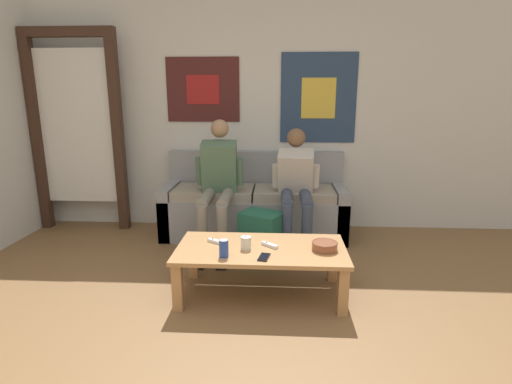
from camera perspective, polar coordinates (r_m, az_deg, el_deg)
name	(u,v)px	position (r m, az deg, el deg)	size (l,w,h in m)	color
wall_back	(249,113)	(4.47, -0.99, 11.18)	(10.00, 0.07, 2.55)	silver
door_frame	(76,121)	(4.77, -24.30, 9.21)	(1.00, 0.10, 2.15)	#382319
couch	(254,207)	(4.29, -0.24, -2.12)	(1.92, 0.67, 0.87)	gray
coffee_table	(261,255)	(3.01, 0.74, -8.92)	(1.25, 0.64, 0.38)	#B27F4C
person_seated_adult	(218,180)	(3.86, -5.49, 1.66)	(0.47, 0.87, 1.24)	gray
person_seated_teen	(296,184)	(3.86, 5.75, 1.11)	(0.47, 0.87, 1.15)	#384256
backpack	(261,238)	(3.64, 0.71, -6.54)	(0.44, 0.41, 0.45)	#1E5642
ceramic_bowl	(325,245)	(2.97, 9.78, -7.52)	(0.19, 0.19, 0.06)	brown
pillar_candle	(246,243)	(2.95, -1.45, -7.28)	(0.08, 0.08, 0.11)	silver
drink_can_blue	(224,248)	(2.81, -4.63, -8.02)	(0.07, 0.07, 0.12)	#28479E
game_controller_near_left	(270,245)	(3.00, 1.96, -7.57)	(0.13, 0.12, 0.03)	white
game_controller_near_right	(216,241)	(3.08, -5.77, -7.04)	(0.14, 0.11, 0.03)	white
cell_phone	(264,257)	(2.81, 1.15, -9.27)	(0.09, 0.15, 0.01)	black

